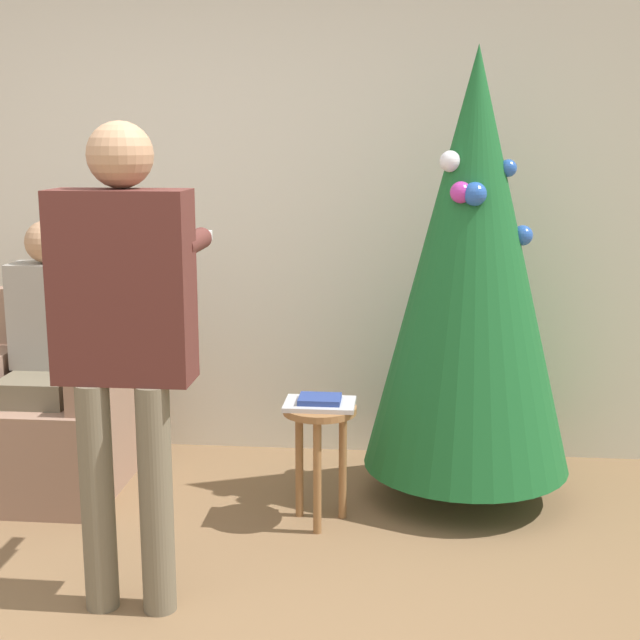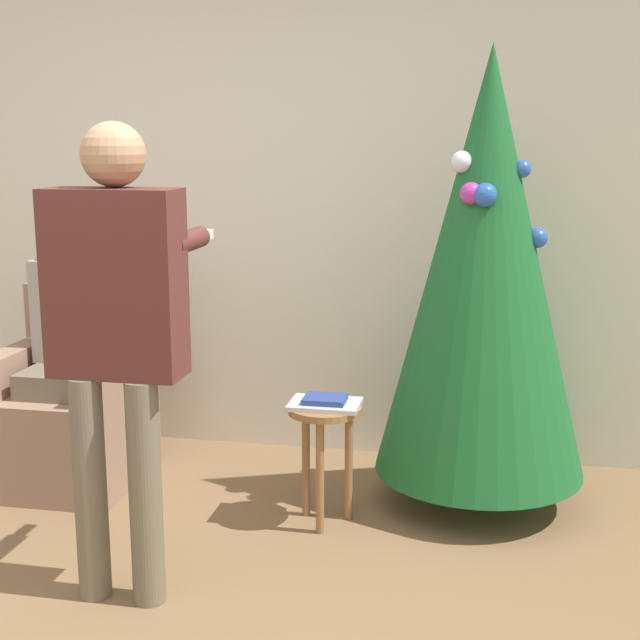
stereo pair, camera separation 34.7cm
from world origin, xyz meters
TOP-DOWN VIEW (x-y plane):
  - wall_back at (0.00, 2.23)m, footprint 8.00×0.06m
  - christmas_tree at (1.16, 1.62)m, footprint 0.95×0.95m
  - armchair at (-0.81, 1.53)m, footprint 0.65×0.71m
  - person_seated at (-0.81, 1.51)m, footprint 0.36×0.46m
  - person_standing at (-0.11, 0.52)m, footprint 0.49×0.57m
  - side_stool at (0.51, 1.26)m, footprint 0.32×0.32m
  - laptop at (0.51, 1.26)m, footprint 0.30×0.22m
  - book at (0.51, 1.26)m, footprint 0.18×0.15m

SIDE VIEW (x-z plane):
  - armchair at x=-0.81m, z-range -0.13..0.82m
  - side_stool at x=0.51m, z-range 0.15..0.68m
  - laptop at x=0.51m, z-range 0.54..0.56m
  - book at x=0.51m, z-range 0.56..0.58m
  - person_seated at x=-0.81m, z-range 0.07..1.37m
  - person_standing at x=-0.11m, z-range 0.19..1.92m
  - christmas_tree at x=1.16m, z-range 0.08..2.16m
  - wall_back at x=0.00m, z-range 0.00..2.70m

